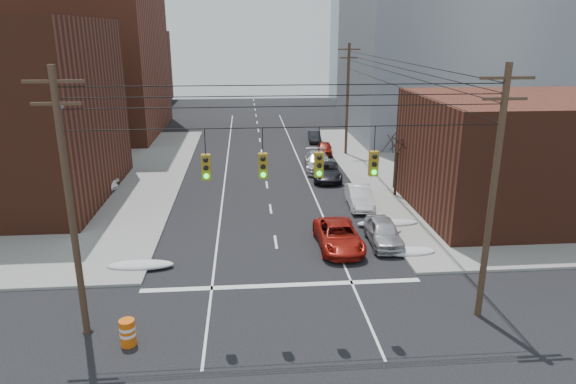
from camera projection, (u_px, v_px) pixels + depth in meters
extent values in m
plane|color=black|center=(295.00, 367.00, 19.41)|extent=(160.00, 160.00, 0.00)
cube|color=gray|center=(558.00, 168.00, 47.20)|extent=(40.00, 40.00, 0.15)
cube|color=brown|center=(46.00, 4.00, 58.56)|extent=(24.00, 20.00, 30.00)
cube|color=#522518|center=(98.00, 69.00, 85.82)|extent=(22.00, 18.00, 12.00)
cube|color=gray|center=(448.00, 27.00, 59.20)|extent=(22.00, 20.00, 25.00)
cube|color=gray|center=(399.00, 37.00, 84.51)|extent=(20.00, 18.00, 22.00)
cube|color=#522518|center=(536.00, 156.00, 34.84)|extent=(16.00, 12.00, 8.00)
cylinder|color=#473323|center=(71.00, 210.00, 19.92)|extent=(0.28, 0.28, 11.00)
cube|color=#473323|center=(53.00, 81.00, 18.44)|extent=(2.20, 0.12, 0.12)
cube|color=#473323|center=(56.00, 104.00, 18.68)|extent=(1.80, 0.12, 0.12)
cylinder|color=#473323|center=(492.00, 198.00, 21.28)|extent=(0.28, 0.28, 11.00)
cube|color=#473323|center=(507.00, 78.00, 19.80)|extent=(2.20, 0.12, 0.12)
cube|color=#473323|center=(505.00, 99.00, 20.04)|extent=(1.80, 0.12, 0.12)
cylinder|color=#473323|center=(347.00, 101.00, 50.73)|extent=(0.28, 0.28, 11.00)
cube|color=#473323|center=(349.00, 49.00, 49.25)|extent=(2.20, 0.12, 0.12)
cube|color=#473323|center=(349.00, 58.00, 49.49)|extent=(1.80, 0.12, 0.12)
cylinder|color=black|center=(288.00, 127.00, 19.66)|extent=(17.00, 0.04, 0.04)
cylinder|color=black|center=(205.00, 142.00, 19.56)|extent=(0.03, 0.03, 1.00)
cube|color=olive|center=(206.00, 167.00, 19.86)|extent=(0.35, 0.30, 1.00)
sphere|color=black|center=(206.00, 160.00, 19.60)|extent=(0.20, 0.20, 0.20)
sphere|color=black|center=(206.00, 168.00, 19.70)|extent=(0.20, 0.20, 0.20)
sphere|color=#0CE526|center=(206.00, 176.00, 19.79)|extent=(0.20, 0.20, 0.20)
cylinder|color=black|center=(263.00, 141.00, 19.73)|extent=(0.03, 0.03, 1.00)
cube|color=olive|center=(263.00, 166.00, 20.04)|extent=(0.35, 0.30, 1.00)
sphere|color=black|center=(263.00, 159.00, 19.78)|extent=(0.20, 0.20, 0.20)
sphere|color=black|center=(263.00, 167.00, 19.87)|extent=(0.20, 0.20, 0.20)
sphere|color=#0CE526|center=(263.00, 175.00, 19.97)|extent=(0.20, 0.20, 0.20)
cylinder|color=black|center=(319.00, 140.00, 19.91)|extent=(0.03, 0.03, 1.00)
cube|color=olive|center=(319.00, 165.00, 20.21)|extent=(0.35, 0.30, 1.00)
sphere|color=black|center=(319.00, 158.00, 19.95)|extent=(0.20, 0.20, 0.20)
sphere|color=black|center=(319.00, 166.00, 20.05)|extent=(0.20, 0.20, 0.20)
sphere|color=#0CE526|center=(319.00, 174.00, 20.15)|extent=(0.20, 0.20, 0.20)
cylinder|color=black|center=(375.00, 139.00, 20.09)|extent=(0.03, 0.03, 1.00)
cube|color=olive|center=(374.00, 163.00, 20.39)|extent=(0.35, 0.30, 1.00)
sphere|color=black|center=(375.00, 157.00, 20.13)|extent=(0.20, 0.20, 0.20)
sphere|color=black|center=(375.00, 164.00, 20.23)|extent=(0.20, 0.20, 0.20)
sphere|color=#0CE526|center=(374.00, 172.00, 20.32)|extent=(0.20, 0.20, 0.20)
cylinder|color=gray|center=(72.00, 209.00, 22.99)|extent=(0.18, 0.18, 9.00)
sphere|color=gray|center=(58.00, 106.00, 21.60)|extent=(0.44, 0.44, 0.44)
cylinder|color=black|center=(396.00, 175.00, 38.65)|extent=(0.20, 0.20, 3.50)
cylinder|color=black|center=(403.00, 144.00, 38.09)|extent=(0.27, 0.82, 1.19)
cylinder|color=black|center=(399.00, 142.00, 38.48)|extent=(1.17, 0.54, 1.38)
cylinder|color=black|center=(390.00, 141.00, 38.58)|extent=(1.44, 1.00, 1.48)
cylinder|color=black|center=(393.00, 144.00, 37.97)|extent=(0.17, 0.84, 1.19)
cylinder|color=black|center=(394.00, 145.00, 37.49)|extent=(0.82, 0.99, 1.40)
cylinder|color=black|center=(402.00, 145.00, 37.11)|extent=(1.74, 0.21, 1.43)
cylinder|color=black|center=(403.00, 145.00, 37.76)|extent=(0.48, 0.73, 1.20)
ellipsoid|color=silver|center=(141.00, 265.00, 27.30)|extent=(3.50, 1.08, 0.42)
ellipsoid|color=silver|center=(409.00, 252.00, 28.96)|extent=(3.00, 1.08, 0.42)
ellipsoid|color=silver|center=(388.00, 223.00, 33.24)|extent=(4.00, 1.08, 0.42)
imported|color=#9A170E|center=(338.00, 236.00, 29.84)|extent=(2.50, 5.26, 1.45)
imported|color=#B7B7BC|center=(383.00, 232.00, 30.32)|extent=(1.94, 4.50, 1.52)
imported|color=white|center=(360.00, 197.00, 36.77)|extent=(1.84, 4.63, 1.50)
imported|color=black|center=(327.00, 172.00, 43.51)|extent=(2.67, 5.20, 1.40)
imported|color=#B7B7BC|center=(318.00, 162.00, 46.39)|extent=(2.64, 5.61, 1.58)
imported|color=maroon|center=(325.00, 148.00, 52.39)|extent=(1.89, 3.81, 1.25)
imported|color=black|center=(314.00, 136.00, 58.26)|extent=(1.55, 3.86, 1.25)
imported|color=silver|center=(90.00, 183.00, 39.86)|extent=(4.30, 2.69, 1.34)
imported|color=#A3A3A7|center=(86.00, 179.00, 40.63)|extent=(5.51, 3.41, 1.42)
imported|color=black|center=(48.00, 181.00, 40.41)|extent=(4.88, 3.40, 1.31)
imported|color=#B6B6BB|center=(28.00, 173.00, 42.23)|extent=(4.62, 2.01, 1.55)
cylinder|color=#DA580B|center=(128.00, 333.00, 20.59)|extent=(0.77, 0.77, 1.12)
cylinder|color=white|center=(127.00, 328.00, 20.52)|extent=(0.78, 0.78, 0.13)
cylinder|color=white|center=(128.00, 334.00, 20.60)|extent=(0.78, 0.78, 0.13)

